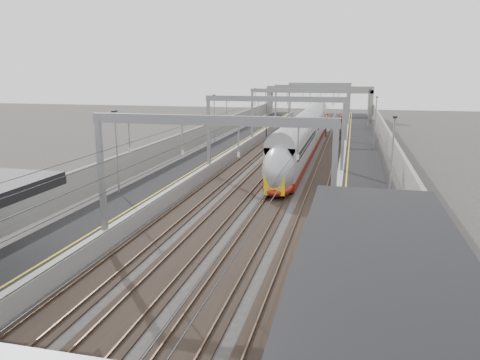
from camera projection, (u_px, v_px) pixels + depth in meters
The scene contains 11 objects.
platform_left at pixel (202, 163), 48.78m from camera, with size 4.00×120.00×1.00m, color black.
platform_right at pixel (360, 170), 45.15m from camera, with size 4.00×120.00×1.00m, color black.
tracks at pixel (278, 171), 47.07m from camera, with size 11.40×140.00×0.20m.
overhead_line at pixel (288, 105), 51.97m from camera, with size 13.00×140.00×6.60m.
overbridge at pixel (319, 94), 98.00m from camera, with size 22.00×2.20×6.90m.
wall_left at pixel (173, 151), 49.26m from camera, with size 0.30×120.00×3.20m, color slate.
wall_right at pixel (395, 160), 44.18m from camera, with size 0.30×120.00×3.20m, color slate.
train at pixel (304, 138), 56.04m from camera, with size 2.57×46.81×4.07m.
signal_green at pixel (266, 123), 68.40m from camera, with size 0.32×0.32×3.48m.
signal_red_near at pixel (326, 121), 71.22m from camera, with size 0.32×0.32×3.48m.
signal_red_far at pixel (341, 124), 67.76m from camera, with size 0.32×0.32×3.48m.
Camera 1 is at (7.01, -0.70, 9.72)m, focal length 35.00 mm.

